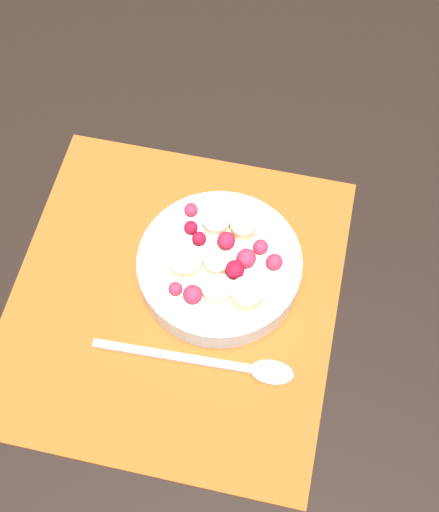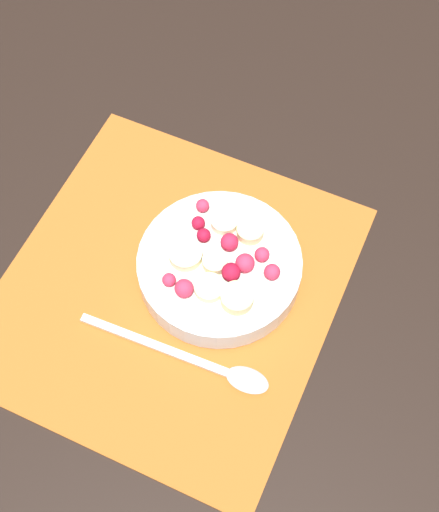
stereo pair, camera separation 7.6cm
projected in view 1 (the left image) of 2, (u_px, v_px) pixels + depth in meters
The scene contains 4 objects.
ground_plane at pixel (174, 298), 0.79m from camera, with size 3.00×3.00×0.00m, color black.
placemat at pixel (174, 297), 0.79m from camera, with size 0.39×0.36×0.01m.
fruit_bowl at pixel (220, 265), 0.78m from camera, with size 0.18×0.18×0.06m.
spoon at pixel (233, 366), 0.75m from camera, with size 0.03×0.22×0.01m.
Camera 1 is at (0.32, 0.12, 0.72)m, focal length 50.00 mm.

